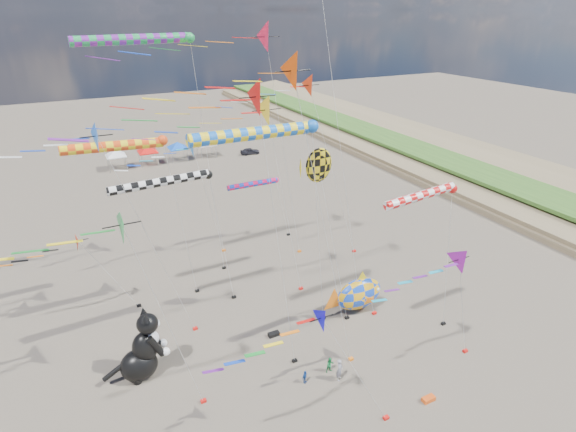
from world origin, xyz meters
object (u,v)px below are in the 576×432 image
(child_green, at_px, (330,365))
(fish_inflatable, at_px, (359,294))
(cat_inflatable, at_px, (140,345))
(parked_car, at_px, (250,151))
(person_adult, at_px, (340,370))
(child_blue, at_px, (305,377))

(child_green, bearing_deg, fish_inflatable, 38.71)
(cat_inflatable, xyz_separation_m, parked_car, (27.10, 46.19, -2.07))
(person_adult, height_order, child_blue, person_adult)
(fish_inflatable, xyz_separation_m, child_green, (-5.84, -5.00, -1.15))
(person_adult, distance_m, child_blue, 2.46)
(cat_inflatable, xyz_separation_m, fish_inflatable, (17.73, -0.71, -0.88))
(cat_inflatable, bearing_deg, child_blue, -29.00)
(fish_inflatable, distance_m, child_green, 7.78)
(child_blue, distance_m, parked_car, 54.82)
(child_green, relative_size, parked_car, 0.36)
(child_green, bearing_deg, cat_inflatable, 152.49)
(cat_inflatable, relative_size, person_adult, 3.05)
(fish_inflatable, distance_m, child_blue, 9.54)
(person_adult, xyz_separation_m, child_green, (-0.18, 0.93, -0.26))
(cat_inflatable, bearing_deg, person_adult, -27.08)
(parked_car, bearing_deg, child_green, 169.15)
(child_green, xyz_separation_m, parked_car, (15.21, 51.91, -0.03))
(person_adult, height_order, parked_car, person_adult)
(cat_inflatable, relative_size, parked_car, 1.56)
(child_blue, bearing_deg, cat_inflatable, 121.39)
(child_blue, bearing_deg, parked_car, 43.71)
(fish_inflatable, height_order, child_green, fish_inflatable)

